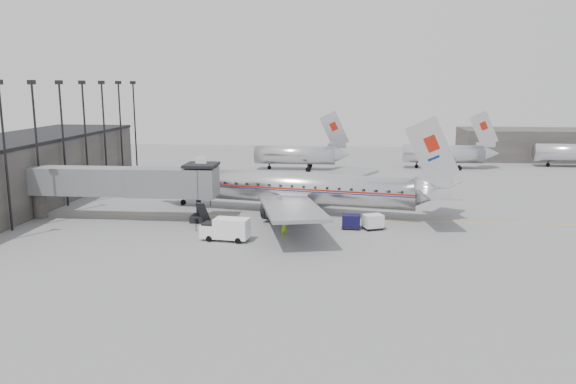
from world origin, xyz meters
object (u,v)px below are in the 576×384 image
Objects in this scene: ramp_worker at (284,228)px; service_van at (226,229)px; airliner at (294,188)px; baggage_cart_white at (373,222)px; baggage_cart_navy at (351,221)px.

service_van is at bearing 169.49° from ramp_worker.
ramp_worker is at bearing -79.24° from airliner.
service_van is 5.79m from ramp_worker.
airliner is 10.75m from ramp_worker.
service_van is (-5.56, -12.41, -1.77)m from airliner.
baggage_cart_white is at bearing 29.12° from service_van.
service_van reaches higher than ramp_worker.
service_van is 13.30m from baggage_cart_navy.
ramp_worker is (-6.60, -3.70, 0.08)m from baggage_cart_navy.
airliner is 7.50× the size of service_van.
service_van is 2.01× the size of baggage_cart_white.
ramp_worker is (5.48, 1.85, -0.27)m from service_van.
airliner is at bearing 119.64° from baggage_cart_white.
airliner is 9.70m from baggage_cart_navy.
baggage_cart_navy is at bearing 157.62° from baggage_cart_white.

